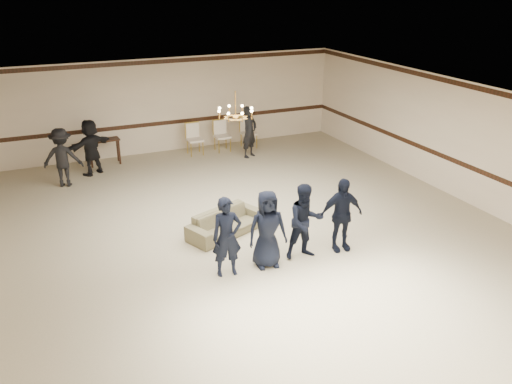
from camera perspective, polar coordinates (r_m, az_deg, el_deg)
room at (r=12.58m, az=-0.40°, el=2.60°), size 12.01×14.01×3.21m
chair_rail at (r=19.09m, az=-8.84°, el=7.28°), size 12.00×0.02×0.14m
crown_molding at (r=18.68m, az=-9.22°, el=13.45°), size 12.00×0.02×0.14m
chandelier at (r=13.11m, az=-2.18°, el=9.20°), size 0.94×0.94×0.89m
boy_a at (r=10.97m, az=-3.09°, el=-4.76°), size 0.66×0.47×1.70m
boy_b at (r=11.28m, az=1.19°, el=-3.93°), size 0.88×0.63×1.70m
boy_c at (r=11.66m, az=5.21°, el=-3.13°), size 0.87×0.71×1.70m
boy_d at (r=12.09m, az=8.96°, el=-2.37°), size 1.04×0.54×1.70m
settee at (r=12.90m, az=-3.15°, el=-3.23°), size 2.12×1.45×0.58m
adult_left at (r=16.57m, az=-19.73°, el=3.44°), size 1.25×0.93×1.73m
adult_mid at (r=17.31m, az=-17.00°, el=4.55°), size 1.65×1.22×1.73m
adult_right at (r=18.18m, az=-0.69°, el=6.35°), size 0.75×0.67×1.73m
banquet_chair_left at (r=18.61m, az=-6.46°, el=5.51°), size 0.52×0.52×1.06m
banquet_chair_mid at (r=18.92m, az=-3.56°, el=5.88°), size 0.51×0.51×1.06m
banquet_chair_right at (r=19.27m, az=-0.76°, el=6.23°), size 0.53×0.53×1.06m
console_table at (r=18.22m, az=-15.67°, el=4.09°), size 1.03×0.49×0.84m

